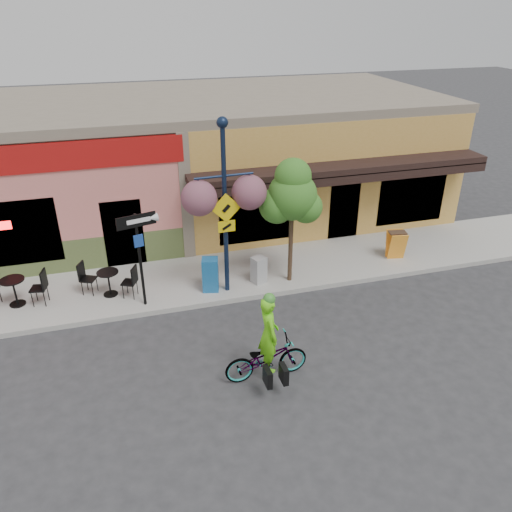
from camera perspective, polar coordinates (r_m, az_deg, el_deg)
The scene contains 14 objects.
ground at distance 13.80m, azimuth -1.06°, elevation -6.31°, with size 90.00×90.00×0.00m, color #2D2D30.
sidewalk at distance 15.42m, azimuth -3.00°, elevation -2.11°, with size 24.00×3.00×0.15m, color #9E9B93.
curb at distance 14.21m, azimuth -1.64°, elevation -4.87°, with size 24.00×0.12×0.15m, color #A8A59E.
building at distance 19.60m, azimuth -6.94°, elevation 11.16°, with size 18.20×8.20×4.50m, color #D37168, non-canonical shape.
bicycle at distance 11.37m, azimuth 1.18°, elevation -11.63°, with size 0.66×1.90×1.00m, color maroon.
cyclist_rider at distance 11.12m, azimuth 1.45°, elevation -9.92°, with size 0.67×0.44×1.83m, color #64D916.
lamp_post at distance 13.39m, azimuth -3.57°, elevation 5.26°, with size 1.58×0.63×4.95m, color #111E37, non-canonical shape.
one_way_sign at distance 13.50m, azimuth -13.08°, elevation -0.55°, with size 1.03×0.22×2.68m, color black, non-canonical shape.
cafe_set_left at distance 15.04m, azimuth -25.94°, elevation -3.34°, with size 1.72×0.86×1.03m, color black, non-canonical shape.
cafe_set_right at distance 14.59m, azimuth -16.50°, elevation -2.63°, with size 1.61×0.80×0.96m, color black, non-canonical shape.
newspaper_box_blue at distance 14.28m, azimuth -5.24°, elevation -2.13°, with size 0.45×0.40×1.00m, color #195B97, non-canonical shape.
newspaper_box_grey at distance 14.65m, azimuth 0.32°, elevation -1.60°, with size 0.38×0.34×0.81m, color #A5A5A5, non-canonical shape.
street_tree at distance 14.16m, azimuth 4.07°, elevation 3.92°, with size 1.47×1.47×3.77m, color #3D7A26, non-canonical shape.
sandwich_board at distance 16.52m, azimuth 15.89°, elevation 1.00°, with size 0.55×0.40×0.91m, color #FF9B28, non-canonical shape.
Camera 1 is at (-2.93, -11.11, 7.65)m, focal length 35.00 mm.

